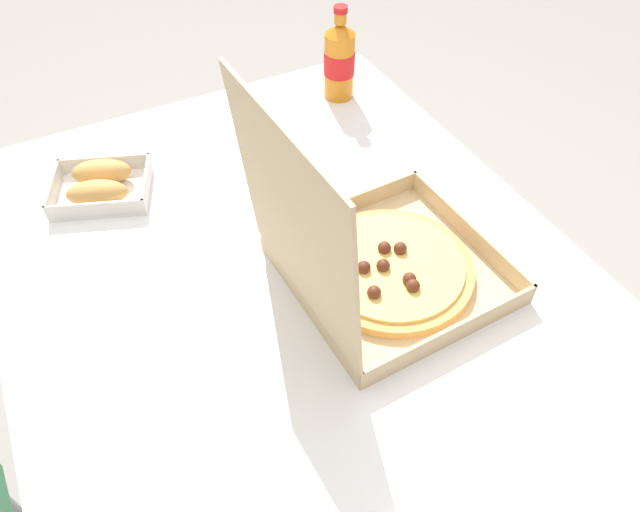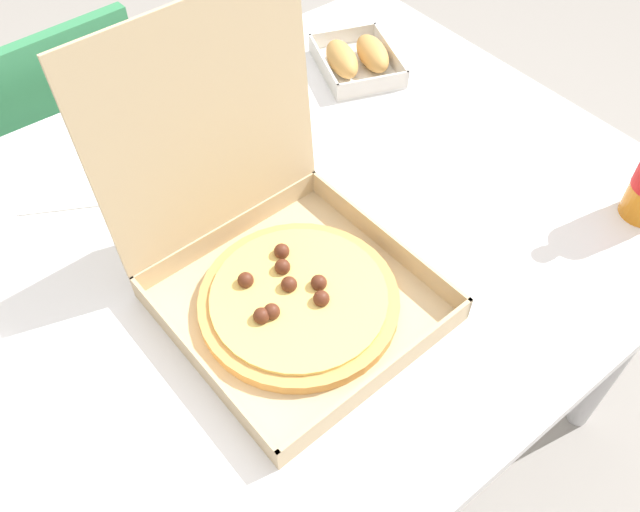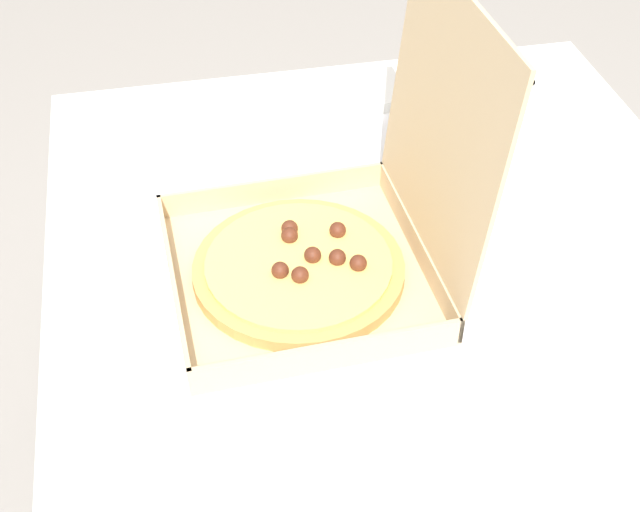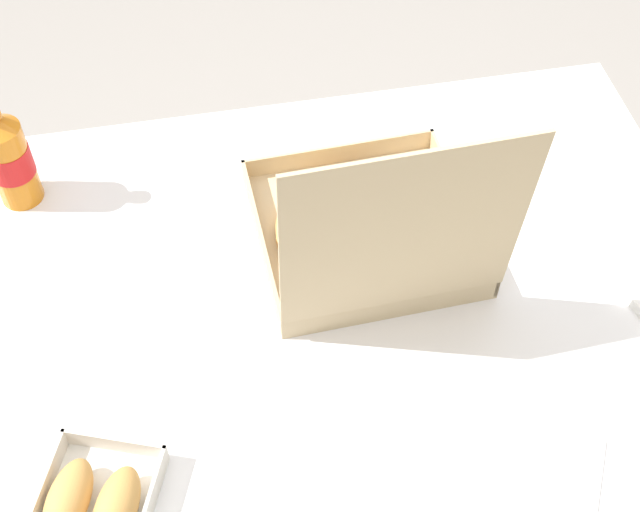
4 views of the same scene
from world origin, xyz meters
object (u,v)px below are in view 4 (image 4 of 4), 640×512
pizza_box_open (370,230)px  bread_side_box (93,506)px  cola_bottle (9,158)px  paper_menu (524,466)px

pizza_box_open → bread_side_box: size_ratio=1.71×
cola_bottle → paper_menu: 0.95m
bread_side_box → cola_bottle: cola_bottle is taller
cola_bottle → paper_menu: cola_bottle is taller
cola_bottle → bread_side_box: bearing=99.9°
pizza_box_open → cola_bottle: size_ratio=1.77×
bread_side_box → cola_bottle: size_ratio=1.03×
paper_menu → bread_side_box: bearing=24.2°
bread_side_box → paper_menu: bread_side_box is taller
pizza_box_open → paper_menu: 0.44m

